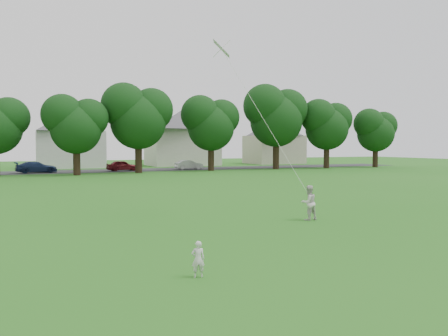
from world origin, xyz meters
name	(u,v)px	position (x,y,z in m)	size (l,w,h in m)	color
ground	(232,255)	(0.00, 0.00, 0.00)	(160.00, 160.00, 0.00)	#206116
street	(78,171)	(0.00, 42.00, 0.01)	(90.00, 7.00, 0.01)	#2D2D30
toddler	(198,259)	(-1.55, -1.50, 0.42)	(0.31, 0.20, 0.85)	silver
older_boy	(309,203)	(5.25, 3.86, 0.71)	(0.69, 0.54, 1.41)	beige
kite	(264,120)	(3.87, 5.13, 4.07)	(1.89, 1.85, 7.15)	white
tree_row	(106,114)	(2.38, 36.52, 6.31)	(81.44, 9.10, 10.92)	black
house_row	(66,133)	(-0.48, 52.00, 4.72)	(77.05, 14.26, 9.79)	silver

